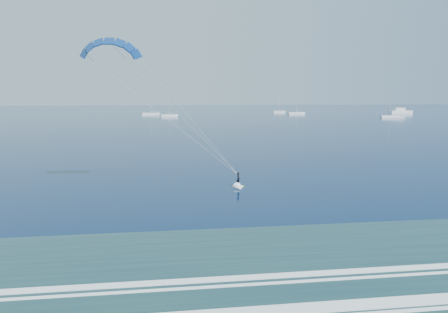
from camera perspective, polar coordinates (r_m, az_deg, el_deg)
kitesurfer_rig at (r=46.50m, az=-6.74°, el=6.37°), size 19.76×5.51×18.49m
motor_yacht at (r=268.72m, az=23.90°, el=5.90°), size 13.48×3.60×5.78m
sailboat_0 at (r=237.20m, az=-10.42°, el=6.03°), size 9.61×2.40×12.84m
sailboat_1 at (r=214.38m, az=-7.79°, el=5.82°), size 8.35×2.40×11.64m
sailboat_2 at (r=264.22m, az=7.87°, el=6.35°), size 7.78×2.40×10.71m
sailboat_3 at (r=244.86m, az=10.30°, el=6.12°), size 9.84×2.40×13.27m
sailboat_4 at (r=220.49m, az=22.63°, el=5.31°), size 9.91×2.40×13.27m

